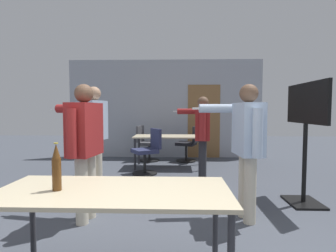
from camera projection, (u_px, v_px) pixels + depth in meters
back_wall at (166, 109)px, 7.43m from camera, size 5.43×0.12×2.75m
conference_table_near at (114, 198)px, 2.00m from camera, size 1.77×0.78×0.74m
conference_table_far at (169, 139)px, 6.11m from camera, size 1.61×0.75×0.74m
tv_screen at (306, 127)px, 3.71m from camera, size 0.44×1.14×1.73m
person_far_watching at (202, 131)px, 5.01m from camera, size 0.74×0.77×1.60m
person_center_tall at (94, 128)px, 4.41m from camera, size 0.75×0.81×1.74m
person_left_plaid at (247, 140)px, 3.16m from camera, size 0.81×0.69×1.66m
person_near_casual at (84, 140)px, 3.14m from camera, size 0.75×0.77×1.65m
office_chair_side_rolled at (189, 145)px, 6.81m from camera, size 0.64×0.60×0.93m
office_chair_far_left at (148, 152)px, 5.52m from camera, size 0.67×0.65×0.95m
office_chair_far_right at (147, 145)px, 6.93m from camera, size 0.61×0.56×0.92m
beer_bottle at (57, 168)px, 1.96m from camera, size 0.07×0.07×0.36m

